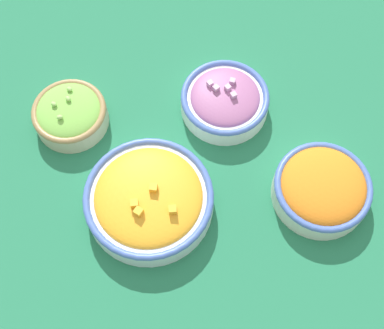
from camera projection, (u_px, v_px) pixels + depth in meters
name	position (u px, v px, depth m)	size (l,w,h in m)	color
ground_plane	(192.00, 172.00, 0.95)	(3.00, 3.00, 0.00)	#23704C
bowl_squash	(149.00, 199.00, 0.90)	(0.22, 0.22, 0.07)	silver
bowl_red_onion	(225.00, 100.00, 0.98)	(0.16, 0.16, 0.06)	white
bowl_carrots	(322.00, 188.00, 0.90)	(0.17, 0.17, 0.06)	silver
bowl_lettuce	(70.00, 114.00, 0.97)	(0.13, 0.13, 0.06)	beige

